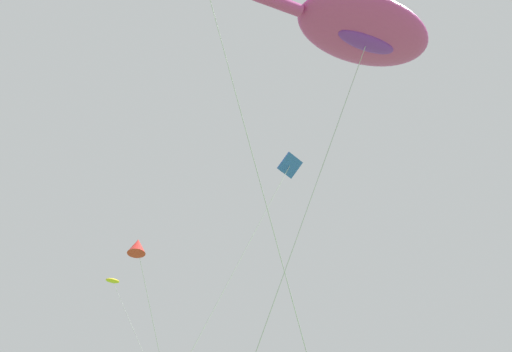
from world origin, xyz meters
The scene contains 4 objects.
big_show_kite centered at (3.07, 5.94, 14.32)m, with size 10.73×5.90×14.97m.
small_kite_stunt_black centered at (-0.82, 6.52, 6.71)m, with size 4.06×0.87×7.54m.
small_kite_delta_white centered at (-0.78, 13.65, 6.87)m, with size 4.54×2.60×7.25m.
small_kite_triangle_green centered at (2.90, 22.96, 8.14)m, with size 3.51×4.23×8.38m.
Camera 1 is at (-8.04, -0.32, 1.47)m, focal length 31.59 mm.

